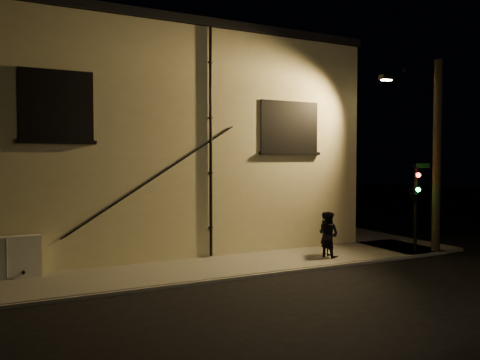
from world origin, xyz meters
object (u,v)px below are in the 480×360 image
pedestrian_a (326,233)px  pedestrian_b (328,234)px  streetlamp_pole (434,152)px  traffic_signal (414,193)px  utility_cabinet (6,258)px

pedestrian_a → pedestrian_b: size_ratio=0.98×
pedestrian_a → streetlamp_pole: bearing=-105.7°
pedestrian_a → streetlamp_pole: 5.36m
traffic_signal → streetlamp_pole: 1.86m
pedestrian_a → traffic_signal: traffic_signal is taller
pedestrian_a → streetlamp_pole: (4.25, -1.18, 3.04)m
utility_cabinet → pedestrian_b: bearing=-8.9°
pedestrian_b → utility_cabinet: bearing=62.1°
utility_cabinet → streetlamp_pole: (14.96, -2.53, 3.23)m
pedestrian_a → streetlamp_pole: size_ratio=0.22×
traffic_signal → streetlamp_pole: size_ratio=0.45×
pedestrian_a → utility_cabinet: bearing=82.7°
utility_cabinet → streetlamp_pole: streetlamp_pole is taller
utility_cabinet → pedestrian_b: size_ratio=1.15×
pedestrian_a → pedestrian_b: bearing=156.6°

